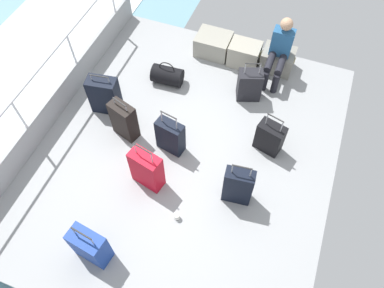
# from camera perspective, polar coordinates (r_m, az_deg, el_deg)

# --- Properties ---
(ground_plane) EXTENTS (4.40, 5.20, 0.06)m
(ground_plane) POSITION_cam_1_polar(r_m,az_deg,el_deg) (5.68, -1.06, -1.15)
(ground_plane) COLOR #939699
(gunwale_port) EXTENTS (0.06, 5.20, 0.45)m
(gunwale_port) POSITION_cam_1_polar(r_m,az_deg,el_deg) (6.30, -19.94, 6.09)
(gunwale_port) COLOR #939699
(gunwale_port) RESTS_ON ground_plane
(railing_port) EXTENTS (0.04, 4.20, 1.02)m
(railing_port) POSITION_cam_1_polar(r_m,az_deg,el_deg) (5.91, -21.50, 9.48)
(railing_port) COLOR silver
(railing_port) RESTS_ON ground_plane
(cargo_crate_0) EXTENTS (0.64, 0.50, 0.37)m
(cargo_crate_0) POSITION_cam_1_polar(r_m,az_deg,el_deg) (6.92, 3.29, 15.05)
(cargo_crate_0) COLOR gray
(cargo_crate_0) RESTS_ON ground_plane
(cargo_crate_1) EXTENTS (0.57, 0.40, 0.42)m
(cargo_crate_1) POSITION_cam_1_polar(r_m,az_deg,el_deg) (6.75, 8.04, 13.49)
(cargo_crate_1) COLOR #9E9989
(cargo_crate_1) RESTS_ON ground_plane
(cargo_crate_2) EXTENTS (0.58, 0.44, 0.39)m
(cargo_crate_2) POSITION_cam_1_polar(r_m,az_deg,el_deg) (6.77, 13.00, 12.48)
(cargo_crate_2) COLOR gray
(cargo_crate_2) RESTS_ON ground_plane
(passenger_seated) EXTENTS (0.34, 0.66, 1.09)m
(passenger_seated) POSITION_cam_1_polar(r_m,az_deg,el_deg) (6.39, 13.27, 13.84)
(passenger_seated) COLOR #26598C
(passenger_seated) RESTS_ON ground_plane
(suitcase_0) EXTENTS (0.44, 0.27, 0.81)m
(suitcase_0) POSITION_cam_1_polar(r_m,az_deg,el_deg) (5.45, -3.34, 1.18)
(suitcase_0) COLOR black
(suitcase_0) RESTS_ON ground_plane
(suitcase_1) EXTENTS (0.48, 0.31, 0.87)m
(suitcase_1) POSITION_cam_1_polar(r_m,az_deg,el_deg) (5.14, -6.95, -3.89)
(suitcase_1) COLOR #B70C1E
(suitcase_1) RESTS_ON ground_plane
(suitcase_2) EXTENTS (0.44, 0.32, 0.77)m
(suitcase_2) POSITION_cam_1_polar(r_m,az_deg,el_deg) (5.66, -10.39, 3.59)
(suitcase_2) COLOR black
(suitcase_2) RESTS_ON ground_plane
(suitcase_3) EXTENTS (0.49, 0.32, 0.76)m
(suitcase_3) POSITION_cam_1_polar(r_m,az_deg,el_deg) (6.04, -13.27, 7.31)
(suitcase_3) COLOR black
(suitcase_3) RESTS_ON ground_plane
(suitcase_4) EXTENTS (0.44, 0.32, 0.75)m
(suitcase_4) POSITION_cam_1_polar(r_m,az_deg,el_deg) (5.58, 11.83, 0.98)
(suitcase_4) COLOR black
(suitcase_4) RESTS_ON ground_plane
(suitcase_5) EXTENTS (0.41, 0.23, 0.86)m
(suitcase_5) POSITION_cam_1_polar(r_m,az_deg,el_deg) (5.01, 7.07, -6.42)
(suitcase_5) COLOR black
(suitcase_5) RESTS_ON ground_plane
(suitcase_6) EXTENTS (0.48, 0.30, 0.75)m
(suitcase_6) POSITION_cam_1_polar(r_m,az_deg,el_deg) (4.88, -15.36, -14.87)
(suitcase_6) COLOR navy
(suitcase_6) RESTS_ON ground_plane
(suitcase_7) EXTENTS (0.44, 0.36, 0.76)m
(suitcase_7) POSITION_cam_1_polar(r_m,az_deg,el_deg) (6.16, 8.80, 8.93)
(suitcase_7) COLOR black
(suitcase_7) RESTS_ON ground_plane
(duffel_bag) EXTENTS (0.53, 0.34, 0.45)m
(duffel_bag) POSITION_cam_1_polar(r_m,az_deg,el_deg) (6.41, -3.82, 10.48)
(duffel_bag) COLOR black
(duffel_bag) RESTS_ON ground_plane
(paper_cup) EXTENTS (0.08, 0.08, 0.10)m
(paper_cup) POSITION_cam_1_polar(r_m,az_deg,el_deg) (5.11, -2.34, -11.02)
(paper_cup) COLOR white
(paper_cup) RESTS_ON ground_plane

